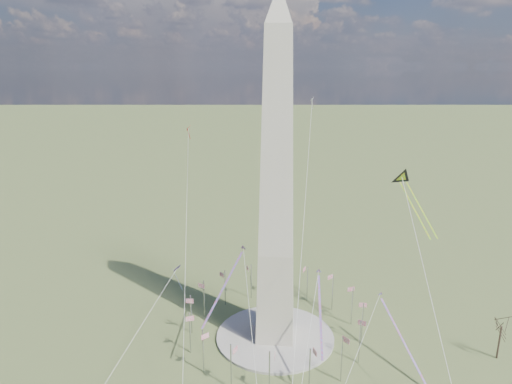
{
  "coord_description": "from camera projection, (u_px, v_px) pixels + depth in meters",
  "views": [
    {
      "loc": [
        6.07,
        -123.13,
        80.24
      ],
      "look_at": [
        -5.88,
        0.0,
        46.26
      ],
      "focal_mm": 32.0,
      "sensor_mm": 36.0,
      "label": 1
    }
  ],
  "objects": [
    {
      "name": "ground",
      "position": [
        275.0,
        338.0,
        139.99
      ],
      "size": [
        2000.0,
        2000.0,
        0.0
      ],
      "primitive_type": "plane",
      "color": "#506130",
      "rests_on": "ground"
    },
    {
      "name": "plaza",
      "position": [
        275.0,
        336.0,
        139.89
      ],
      "size": [
        36.0,
        36.0,
        0.8
      ],
      "primitive_type": "cylinder",
      "color": "#A7A098",
      "rests_on": "ground"
    },
    {
      "name": "washington_monument",
      "position": [
        277.0,
        187.0,
        127.29
      ],
      "size": [
        15.56,
        15.56,
        100.0
      ],
      "color": "#BCAC9E",
      "rests_on": "plaza"
    },
    {
      "name": "flagpole_ring",
      "position": [
        275.0,
        316.0,
        138.07
      ],
      "size": [
        54.4,
        54.4,
        13.0
      ],
      "color": "#B0B4B7",
      "rests_on": "ground"
    },
    {
      "name": "tree_near",
      "position": [
        502.0,
        324.0,
        127.24
      ],
      "size": [
        8.8,
        8.8,
        15.41
      ],
      "color": "#412D27",
      "rests_on": "ground"
    },
    {
      "name": "kite_delta_black",
      "position": [
        404.0,
        181.0,
        136.36
      ],
      "size": [
        11.42,
        20.05,
        16.42
      ],
      "rotation": [
        0.0,
        0.0,
        3.5
      ],
      "color": "black",
      "rests_on": "ground"
    },
    {
      "name": "kite_diamond_purple",
      "position": [
        177.0,
        271.0,
        144.59
      ],
      "size": [
        2.66,
        3.19,
        9.37
      ],
      "rotation": [
        0.0,
        0.0,
        2.18
      ],
      "color": "navy",
      "rests_on": "ground"
    },
    {
      "name": "kite_streamer_left",
      "position": [
        320.0,
        300.0,
        123.44
      ],
      "size": [
        2.07,
        21.93,
        15.06
      ],
      "rotation": [
        0.0,
        0.0,
        3.17
      ],
      "color": "red",
      "rests_on": "ground"
    },
    {
      "name": "kite_streamer_mid",
      "position": [
        230.0,
        274.0,
        127.42
      ],
      "size": [
        9.77,
        21.41,
        15.51
      ],
      "rotation": [
        0.0,
        0.0,
        2.75
      ],
      "color": "red",
      "rests_on": "ground"
    },
    {
      "name": "kite_streamer_right",
      "position": [
        395.0,
        323.0,
        128.45
      ],
      "size": [
        10.71,
        21.29,
        15.66
      ],
      "rotation": [
        0.0,
        0.0,
        3.57
      ],
      "color": "red",
      "rests_on": "ground"
    },
    {
      "name": "kite_small_red",
      "position": [
        189.0,
        129.0,
        160.3
      ],
      "size": [
        1.45,
        2.24,
        4.88
      ],
      "rotation": [
        0.0,
        0.0,
        2.62
      ],
      "color": "red",
      "rests_on": "ground"
    },
    {
      "name": "kite_small_white",
      "position": [
        312.0,
        100.0,
        157.87
      ],
      "size": [
        1.22,
        1.92,
        4.25
      ],
      "rotation": [
        0.0,
        0.0,
        2.66
      ],
      "color": "silver",
      "rests_on": "ground"
    }
  ]
}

